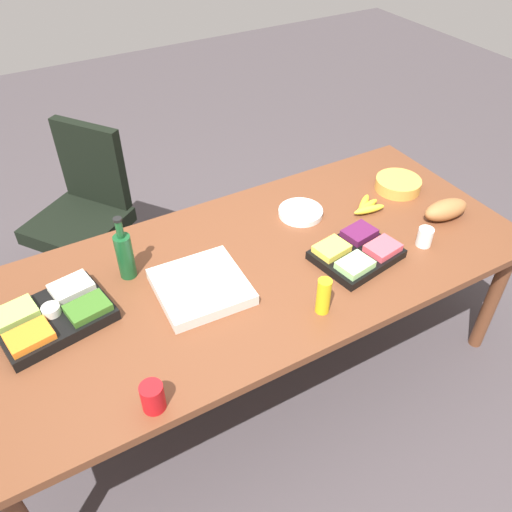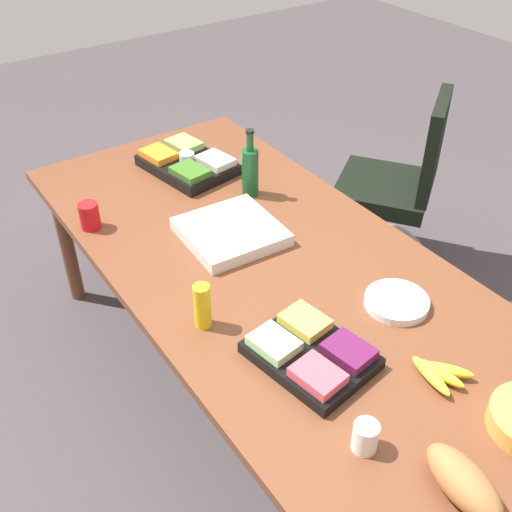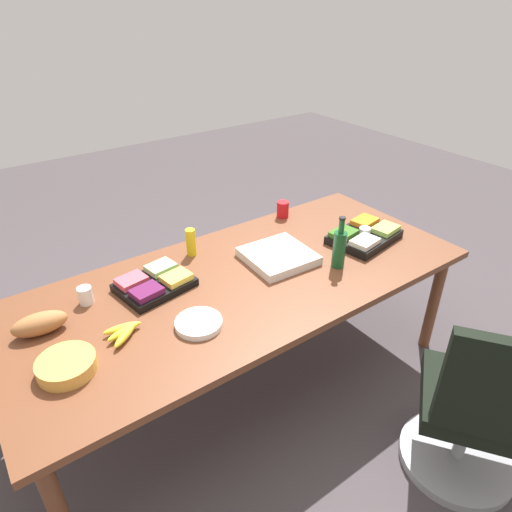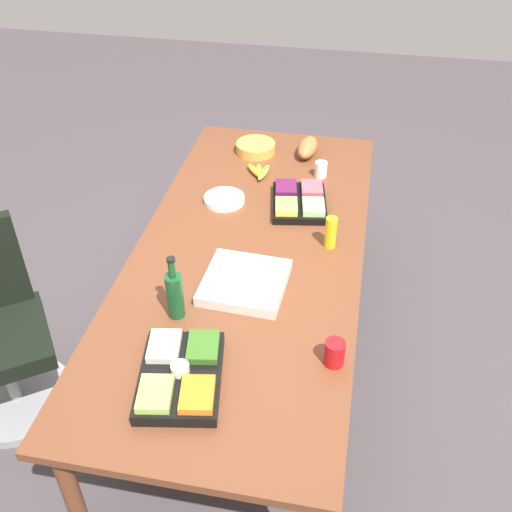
% 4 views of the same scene
% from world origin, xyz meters
% --- Properties ---
extents(ground_plane, '(10.00, 10.00, 0.00)m').
position_xyz_m(ground_plane, '(0.00, 0.00, 0.00)').
color(ground_plane, '#443C3F').
extents(conference_table, '(2.51, 1.10, 0.74)m').
position_xyz_m(conference_table, '(0.00, 0.00, 0.68)').
color(conference_table, brown).
rests_on(conference_table, ground).
extents(office_chair, '(0.67, 0.67, 0.98)m').
position_xyz_m(office_chair, '(-0.51, 1.14, 0.38)').
color(office_chair, gray).
rests_on(office_chair, ground).
extents(fruit_platter, '(0.40, 0.33, 0.07)m').
position_xyz_m(fruit_platter, '(0.42, -0.19, 0.77)').
color(fruit_platter, black).
rests_on(fruit_platter, conference_table).
extents(pizza_box, '(0.38, 0.38, 0.05)m').
position_xyz_m(pizza_box, '(-0.27, -0.04, 0.77)').
color(pizza_box, silver).
rests_on(pizza_box, conference_table).
extents(red_solo_cup, '(0.08, 0.08, 0.11)m').
position_xyz_m(red_solo_cup, '(-0.65, -0.47, 0.80)').
color(red_solo_cup, red).
rests_on(red_solo_cup, conference_table).
extents(chip_bowl, '(0.24, 0.24, 0.06)m').
position_xyz_m(chip_bowl, '(0.97, 0.15, 0.77)').
color(chip_bowl, gold).
rests_on(chip_bowl, conference_table).
extents(bread_loaf, '(0.25, 0.13, 0.10)m').
position_xyz_m(bread_loaf, '(0.99, -0.16, 0.79)').
color(bread_loaf, '#A06537').
rests_on(bread_loaf, conference_table).
extents(veggie_tray, '(0.46, 0.37, 0.09)m').
position_xyz_m(veggie_tray, '(-0.85, 0.09, 0.78)').
color(veggie_tray, black).
rests_on(veggie_tray, conference_table).
extents(paper_cup, '(0.08, 0.08, 0.09)m').
position_xyz_m(paper_cup, '(0.75, -0.27, 0.79)').
color(paper_cup, white).
rests_on(paper_cup, conference_table).
extents(banana_bunch, '(0.18, 0.15, 0.04)m').
position_xyz_m(banana_bunch, '(0.70, 0.08, 0.77)').
color(banana_bunch, yellow).
rests_on(banana_bunch, conference_table).
extents(wine_bottle, '(0.08, 0.08, 0.30)m').
position_xyz_m(wine_bottle, '(-0.50, 0.21, 0.86)').
color(wine_bottle, '#154C24').
rests_on(wine_bottle, conference_table).
extents(paper_plate_stack, '(0.25, 0.25, 0.03)m').
position_xyz_m(paper_plate_stack, '(0.39, 0.21, 0.76)').
color(paper_plate_stack, white).
rests_on(paper_plate_stack, conference_table).
extents(mustard_bottle, '(0.07, 0.07, 0.16)m').
position_xyz_m(mustard_bottle, '(0.10, -0.38, 0.82)').
color(mustard_bottle, yellow).
rests_on(mustard_bottle, conference_table).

